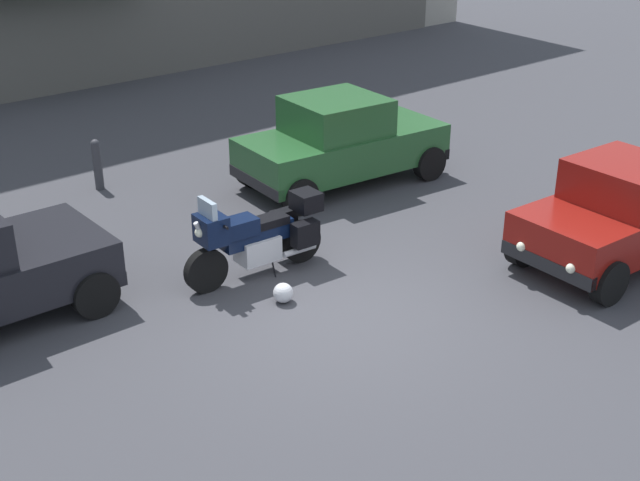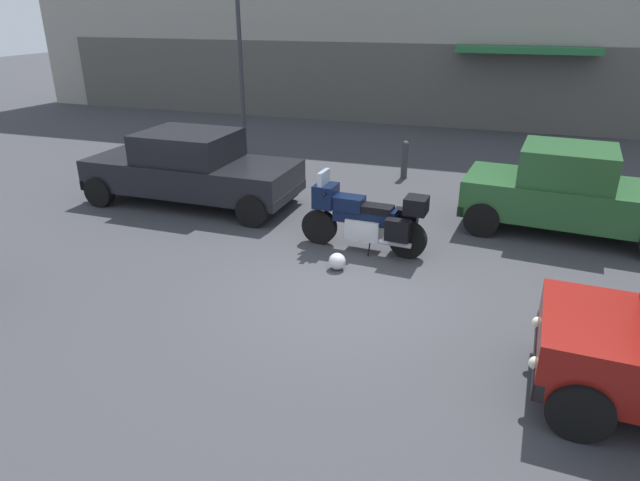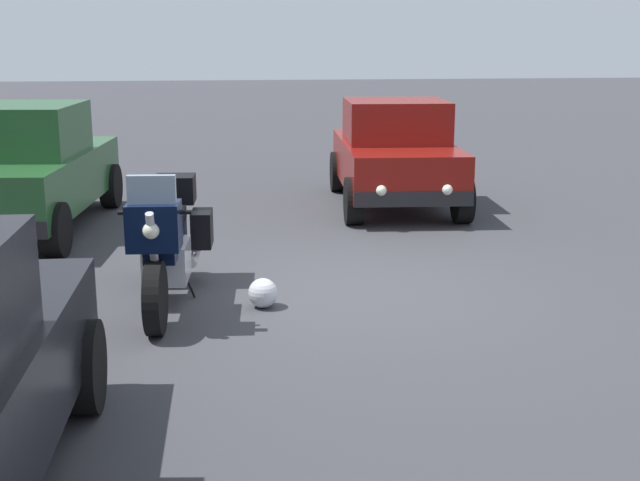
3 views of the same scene
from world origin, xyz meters
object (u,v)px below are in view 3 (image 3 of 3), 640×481
(helmet, at_px, (263,293))
(car_compact_side, at_px, (395,154))
(motorcycle, at_px, (166,240))
(car_hatchback_near, at_px, (23,169))

(helmet, relative_size, car_compact_side, 0.08)
(motorcycle, relative_size, car_hatchback_near, 0.57)
(helmet, distance_m, car_hatchback_near, 4.66)
(helmet, distance_m, car_compact_side, 5.18)
(motorcycle, xyz_separation_m, car_compact_side, (4.40, -3.10, 0.15))
(motorcycle, distance_m, car_hatchback_near, 3.92)
(motorcycle, bearing_deg, helmet, 79.00)
(motorcycle, relative_size, car_compact_side, 0.64)
(car_hatchback_near, bearing_deg, motorcycle, -143.83)
(car_hatchback_near, distance_m, car_compact_side, 5.20)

